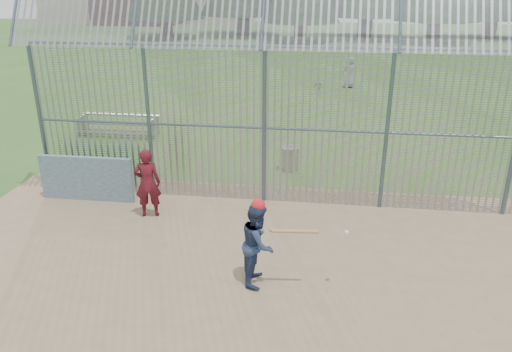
# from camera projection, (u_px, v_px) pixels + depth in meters

# --- Properties ---
(ground) EXTENTS (120.00, 120.00, 0.00)m
(ground) POSITION_uv_depth(u_px,v_px,m) (242.00, 273.00, 10.00)
(ground) COLOR #2D511E
(ground) RESTS_ON ground
(dirt_infield) EXTENTS (14.00, 10.00, 0.02)m
(dirt_infield) POSITION_uv_depth(u_px,v_px,m) (238.00, 287.00, 9.54)
(dirt_infield) COLOR #756047
(dirt_infield) RESTS_ON ground
(dugout_wall) EXTENTS (2.50, 0.12, 1.20)m
(dugout_wall) POSITION_uv_depth(u_px,v_px,m) (87.00, 179.00, 13.02)
(dugout_wall) COLOR #38566B
(dugout_wall) RESTS_ON dirt_infield
(batter) EXTENTS (0.63, 0.80, 1.63)m
(batter) POSITION_uv_depth(u_px,v_px,m) (258.00, 244.00, 9.42)
(batter) COLOR navy
(batter) RESTS_ON dirt_infield
(onlooker) EXTENTS (0.71, 0.56, 1.73)m
(onlooker) POSITION_uv_depth(u_px,v_px,m) (148.00, 183.00, 12.06)
(onlooker) COLOR maroon
(onlooker) RESTS_ON dirt_infield
(bg_kid_standing) EXTENTS (0.93, 0.76, 1.65)m
(bg_kid_standing) POSITION_uv_depth(u_px,v_px,m) (349.00, 72.00, 26.45)
(bg_kid_standing) COLOR slate
(bg_kid_standing) RESTS_ON ground
(bg_kid_seated) EXTENTS (0.51, 0.29, 0.82)m
(bg_kid_seated) POSITION_uv_depth(u_px,v_px,m) (318.00, 87.00, 24.76)
(bg_kid_seated) COLOR slate
(bg_kid_seated) RESTS_ON ground
(batting_gear) EXTENTS (1.80, 0.36, 0.59)m
(batting_gear) POSITION_uv_depth(u_px,v_px,m) (267.00, 211.00, 9.11)
(batting_gear) COLOR red
(batting_gear) RESTS_ON ground
(trash_can) EXTENTS (0.56, 0.56, 0.82)m
(trash_can) POSITION_uv_depth(u_px,v_px,m) (290.00, 158.00, 15.18)
(trash_can) COLOR gray
(trash_can) RESTS_ON ground
(bleacher) EXTENTS (3.00, 0.95, 0.72)m
(bleacher) POSITION_uv_depth(u_px,v_px,m) (118.00, 125.00, 18.52)
(bleacher) COLOR slate
(bleacher) RESTS_ON ground
(backstop_fence) EXTENTS (20.09, 0.81, 5.30)m
(backstop_fence) POSITION_uv_depth(u_px,v_px,m) (338.00, 117.00, 12.05)
(backstop_fence) COLOR #47566B
(backstop_fence) RESTS_ON ground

